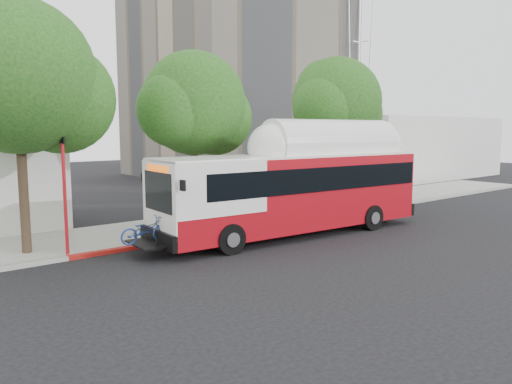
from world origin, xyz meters
The scene contains 11 objects.
ground centered at (0.00, 0.00, 0.00)m, with size 120.00×120.00×0.00m, color black.
sidewalk centered at (0.00, 6.50, 0.07)m, with size 60.00×5.00×0.15m, color gray.
curb_strip centered at (0.00, 3.90, 0.07)m, with size 60.00×0.30×0.15m, color gray.
red_curb_segment centered at (-3.00, 3.90, 0.08)m, with size 10.00×0.32×0.16m, color maroon.
street_tree_left centered at (-8.53, 5.56, 6.60)m, with size 6.67×5.80×9.74m.
street_tree_mid centered at (-0.59, 6.06, 5.91)m, with size 5.75×5.00×8.62m.
street_tree_right centered at (9.44, 5.86, 6.26)m, with size 6.21×5.40×9.18m.
apartment_tower centered at (18.00, 28.00, 17.62)m, with size 18.00×18.00×37.00m.
horizon_block centered at (30.00, 16.00, 3.00)m, with size 20.00×12.00×6.00m, color silver.
transit_bus centered at (1.81, 1.78, 2.00)m, with size 14.63×3.81×4.28m.
signal_pole centered at (-7.88, 4.21, 2.36)m, with size 0.13×0.44×4.61m.
Camera 1 is at (-14.08, -14.70, 4.90)m, focal length 35.00 mm.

